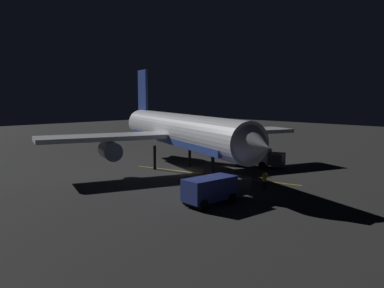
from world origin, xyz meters
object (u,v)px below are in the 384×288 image
(traffic_cone_near_left, at_px, (267,175))
(traffic_cone_under_wing, at_px, (250,164))
(catering_truck, at_px, (258,158))
(airliner, at_px, (178,131))
(traffic_cone_near_right, at_px, (204,172))
(baggage_truck, at_px, (215,189))
(ground_crew_worker, at_px, (264,181))

(traffic_cone_near_left, distance_m, traffic_cone_under_wing, 7.01)
(catering_truck, relative_size, traffic_cone_near_left, 11.68)
(airliner, relative_size, traffic_cone_near_right, 65.98)
(baggage_truck, distance_m, catering_truck, 18.76)
(traffic_cone_near_right, bearing_deg, ground_crew_worker, 80.70)
(traffic_cone_under_wing, bearing_deg, catering_truck, 106.71)
(ground_crew_worker, relative_size, traffic_cone_near_left, 3.16)
(airliner, xyz_separation_m, traffic_cone_near_left, (-4.47, 9.87, -4.54))
(baggage_truck, height_order, ground_crew_worker, baggage_truck)
(airliner, height_order, traffic_cone_near_right, airliner)
(traffic_cone_under_wing, bearing_deg, ground_crew_worker, 43.93)
(catering_truck, distance_m, ground_crew_worker, 12.68)
(catering_truck, height_order, traffic_cone_under_wing, catering_truck)
(baggage_truck, distance_m, traffic_cone_near_left, 12.97)
(baggage_truck, bearing_deg, traffic_cone_near_right, -131.69)
(traffic_cone_near_left, distance_m, traffic_cone_near_right, 7.30)
(ground_crew_worker, bearing_deg, traffic_cone_near_left, -146.83)
(airliner, bearing_deg, traffic_cone_near_right, 101.79)
(airliner, bearing_deg, traffic_cone_near_left, 114.35)
(traffic_cone_under_wing, bearing_deg, traffic_cone_near_left, 53.65)
(airliner, bearing_deg, ground_crew_worker, 86.37)
(ground_crew_worker, relative_size, traffic_cone_near_right, 3.16)
(catering_truck, xyz_separation_m, traffic_cone_under_wing, (0.32, -1.06, -0.97))
(ground_crew_worker, bearing_deg, baggage_truck, 0.38)
(airliner, relative_size, traffic_cone_near_left, 65.98)
(catering_truck, xyz_separation_m, traffic_cone_near_right, (8.19, -1.69, -0.97))
(catering_truck, bearing_deg, traffic_cone_near_left, 45.73)
(airliner, height_order, baggage_truck, airliner)
(ground_crew_worker, xyz_separation_m, traffic_cone_under_wing, (-9.47, -9.12, -0.64))
(catering_truck, height_order, ground_crew_worker, catering_truck)
(catering_truck, xyz_separation_m, traffic_cone_near_left, (4.47, 4.59, -0.97))
(baggage_truck, height_order, catering_truck, catering_truck)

